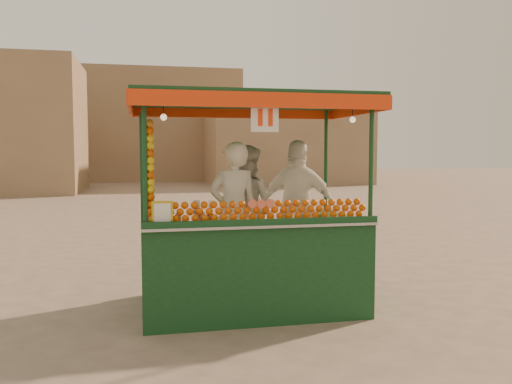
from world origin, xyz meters
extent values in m
plane|color=brown|center=(0.00, 0.00, 0.00)|extent=(90.00, 90.00, 0.00)
cube|color=#957755|center=(7.00, 24.00, 2.50)|extent=(9.00, 6.00, 5.00)
cube|color=#957755|center=(-2.00, 30.00, 3.50)|extent=(14.00, 7.00, 7.00)
cube|color=#0E331A|center=(0.01, 0.02, 0.15)|extent=(2.56, 1.57, 0.30)
cylinder|color=black|center=(-0.88, 0.02, 0.18)|extent=(0.35, 0.10, 0.35)
cylinder|color=black|center=(0.89, 0.02, 0.18)|extent=(0.35, 0.10, 0.35)
cube|color=#0E331A|center=(0.01, -0.62, 0.69)|extent=(2.56, 0.30, 0.79)
cube|color=#0E331A|center=(-1.12, 0.11, 0.69)|extent=(0.30, 1.28, 0.79)
cube|color=#0E331A|center=(1.14, 0.11, 0.69)|extent=(0.30, 1.28, 0.79)
cube|color=#B2B2B7|center=(0.01, -0.59, 1.10)|extent=(2.56, 0.45, 0.03)
cylinder|color=#0E331A|center=(-1.22, -0.72, 1.77)|extent=(0.05, 0.05, 1.38)
cylinder|color=#0E331A|center=(1.24, -0.72, 1.77)|extent=(0.05, 0.05, 1.38)
cylinder|color=#0E331A|center=(-1.22, 0.75, 1.77)|extent=(0.05, 0.05, 1.38)
cylinder|color=#0E331A|center=(1.24, 0.75, 1.77)|extent=(0.05, 0.05, 1.38)
cube|color=#0E331A|center=(0.01, 0.02, 2.50)|extent=(2.75, 1.77, 0.08)
cube|color=red|center=(0.01, -0.87, 2.42)|extent=(2.75, 0.04, 0.16)
cube|color=red|center=(0.01, 0.90, 2.42)|extent=(2.75, 0.04, 0.16)
cube|color=red|center=(-1.37, 0.02, 2.42)|extent=(0.04, 1.77, 0.16)
cube|color=red|center=(1.39, 0.02, 2.42)|extent=(0.04, 1.77, 0.16)
cylinder|color=#DA5F42|center=(-0.01, -0.72, 1.34)|extent=(0.10, 0.02, 0.10)
cube|color=gold|center=(-1.05, -0.72, 1.25)|extent=(0.22, 0.02, 0.28)
cube|color=white|center=(0.01, -0.79, 2.24)|extent=(0.30, 0.01, 0.30)
sphere|color=#FFE5B2|center=(-1.02, -0.65, 2.24)|extent=(0.07, 0.07, 0.07)
sphere|color=#FFE5B2|center=(1.04, -0.65, 2.24)|extent=(0.07, 0.07, 0.07)
imported|color=white|center=(-0.15, 0.17, 1.15)|extent=(0.67, 0.49, 1.71)
imported|color=beige|center=(0.04, 0.47, 1.13)|extent=(1.03, 1.01, 1.68)
imported|color=white|center=(0.73, 0.36, 1.17)|extent=(1.09, 0.92, 1.75)
camera|label=1|loc=(-1.25, -6.18, 1.90)|focal=37.06mm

